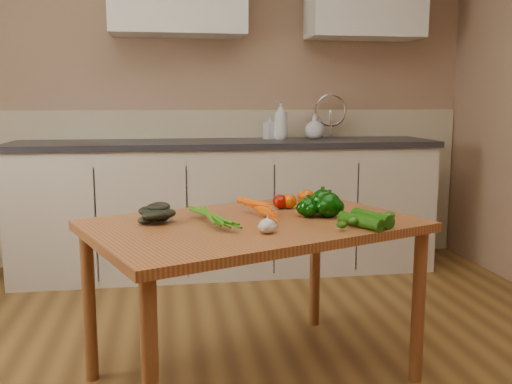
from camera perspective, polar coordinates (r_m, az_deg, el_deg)
The scene contains 17 objects.
room at distance 1.85m, azimuth -2.86°, elevation 11.50°, with size 4.04×5.04×2.64m.
counter_run at distance 3.94m, azimuth -2.81°, elevation -1.28°, with size 2.84×0.64×1.14m.
table at distance 2.33m, azimuth -0.26°, elevation -4.80°, with size 1.49×1.24×0.69m.
soap_bottle_a at distance 4.01m, azimuth 2.50°, elevation 7.18°, with size 0.10×0.10×0.26m, color silver.
soap_bottle_b at distance 4.03m, azimuth 1.45°, elevation 6.55°, with size 0.08×0.08×0.17m, color silver.
soap_bottle_c at distance 4.09m, azimuth 5.90°, elevation 6.55°, with size 0.14×0.14×0.17m, color silver.
carrot_bunch at distance 2.35m, azimuth -0.92°, elevation -1.98°, with size 0.24×0.18×0.06m, color #E85605, non-canonical shape.
leafy_greens at distance 2.33m, azimuth -9.76°, elevation -1.84°, with size 0.18×0.16×0.09m, color black, non-canonical shape.
garlic_bulb at distance 2.11m, azimuth 1.16°, elevation -3.41°, with size 0.06×0.06×0.06m, color beige.
pepper_a at distance 2.40m, azimuth 5.25°, elevation -1.54°, with size 0.08×0.08×0.08m, color #043202.
pepper_b at distance 2.49m, azimuth 6.67°, elevation -0.94°, with size 0.10×0.10×0.10m, color #043202.
pepper_c at distance 2.41m, azimuth 7.33°, elevation -1.31°, with size 0.10×0.10×0.10m, color #043202.
tomato_a at distance 2.58m, azimuth 2.46°, elevation -0.97°, with size 0.07×0.07×0.06m, color #910B02.
tomato_b at distance 2.59m, azimuth 3.29°, elevation -0.92°, with size 0.07×0.07×0.07m, color #C64904.
tomato_c at distance 2.66m, azimuth 5.04°, elevation -0.58°, with size 0.08×0.08×0.08m, color #C64904.
zucchini_a at distance 2.29m, azimuth 11.52°, elevation -2.58°, with size 0.06×0.06×0.19m, color #124006.
zucchini_b at distance 2.24m, azimuth 10.43°, elevation -2.90°, with size 0.05×0.05×0.20m, color #124006.
Camera 1 is at (-0.20, -1.66, 1.17)m, focal length 40.00 mm.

